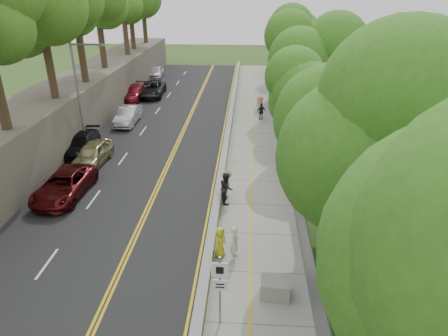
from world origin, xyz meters
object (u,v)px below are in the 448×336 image
person_far (261,112)px  construction_barrel (260,102)px  painter_0 (220,242)px  car_2 (64,185)px  concrete_block (275,288)px  streetlight (80,89)px  signpost (220,284)px

person_far → construction_barrel: bearing=-110.9°
painter_0 → person_far: 20.76m
car_2 → painter_0: painter_0 is taller
concrete_block → car_2: size_ratio=0.23×
construction_barrel → person_far: person_far is taller
streetlight → person_far: 16.08m
concrete_block → painter_0: size_ratio=0.77×
painter_0 → streetlight: bearing=65.0°
signpost → person_far: (2.06, 24.75, -1.14)m
concrete_block → person_far: size_ratio=0.78×
signpost → painter_0: bearing=94.2°
concrete_block → person_far: 23.16m
signpost → car_2: bearing=137.2°
painter_0 → person_far: (2.36, 20.63, -0.00)m
streetlight → concrete_block: 21.02m
streetlight → concrete_block: (13.66, -15.42, -4.19)m
construction_barrel → painter_0: 25.01m
streetlight → car_2: 8.74m
streetlight → concrete_block: bearing=-48.5°
concrete_block → construction_barrel: bearing=90.3°
car_2 → painter_0: bearing=-26.4°
streetlight → painter_0: streetlight is taller
concrete_block → streetlight: bearing=131.5°
car_2 → construction_barrel: bearing=60.2°
car_2 → painter_0: size_ratio=3.41×
signpost → painter_0: 4.28m
construction_barrel → painter_0: painter_0 is taller
signpost → concrete_block: size_ratio=2.59×
signpost → person_far: size_ratio=2.01×
signpost → streetlight: bearing=124.1°
painter_0 → person_far: painter_0 is taller
streetlight → signpost: (11.51, -17.02, -2.68)m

